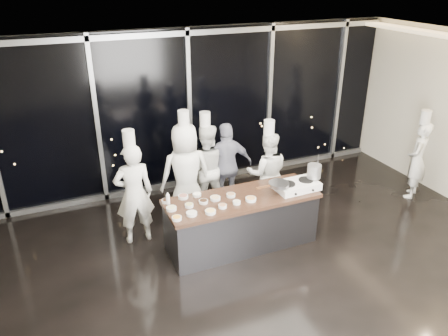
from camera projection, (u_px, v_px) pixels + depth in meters
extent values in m
plane|color=black|center=(266.00, 276.00, 6.52)|extent=(9.00, 9.00, 0.00)
cube|color=beige|center=(188.00, 109.00, 8.78)|extent=(9.00, 0.02, 3.20)
cube|color=silver|center=(277.00, 60.00, 5.19)|extent=(9.00, 7.00, 0.02)
cube|color=black|center=(189.00, 110.00, 8.73)|extent=(8.90, 0.04, 3.18)
cube|color=#94989C|center=(187.00, 33.00, 8.06)|extent=(8.90, 0.08, 0.10)
cube|color=#94989C|center=(192.00, 181.00, 9.34)|extent=(8.90, 0.08, 0.10)
cube|color=#94989C|center=(97.00, 122.00, 8.05)|extent=(0.08, 0.08, 3.20)
cube|color=#94989C|center=(190.00, 111.00, 8.69)|extent=(0.08, 0.08, 3.20)
cube|color=#94989C|center=(269.00, 101.00, 9.33)|extent=(0.08, 0.08, 3.20)
cube|color=#94989C|center=(339.00, 93.00, 9.97)|extent=(0.08, 0.08, 3.20)
cube|color=#36353A|center=(241.00, 223.00, 7.10)|extent=(2.40, 0.80, 0.84)
cube|color=#3D2519|center=(242.00, 198.00, 6.91)|extent=(2.46, 0.86, 0.06)
cube|color=white|center=(297.00, 186.00, 7.12)|extent=(0.71, 0.45, 0.12)
cylinder|color=black|center=(288.00, 184.00, 7.03)|extent=(0.24, 0.24, 0.02)
cylinder|color=black|center=(306.00, 180.00, 7.16)|extent=(0.24, 0.24, 0.02)
cylinder|color=black|center=(296.00, 194.00, 6.88)|extent=(0.04, 0.02, 0.04)
cylinder|color=black|center=(313.00, 190.00, 7.00)|extent=(0.04, 0.02, 0.04)
cylinder|color=gray|center=(279.00, 184.00, 6.94)|extent=(0.34, 0.34, 0.05)
cube|color=#4C2B14|center=(263.00, 187.00, 6.83)|extent=(0.24, 0.04, 0.02)
cylinder|color=#A5A5A7|center=(314.00, 171.00, 7.17)|extent=(0.23, 0.23, 0.23)
cylinder|color=silver|center=(177.00, 218.00, 6.27)|extent=(0.14, 0.14, 0.04)
cylinder|color=orange|center=(177.00, 217.00, 6.26)|extent=(0.12, 0.12, 0.01)
cylinder|color=silver|center=(171.00, 209.00, 6.52)|extent=(0.16, 0.16, 0.04)
cylinder|color=#B9BA83|center=(171.00, 208.00, 6.51)|extent=(0.13, 0.13, 0.01)
cylinder|color=silver|center=(166.00, 201.00, 6.73)|extent=(0.13, 0.13, 0.04)
cylinder|color=black|center=(166.00, 200.00, 6.72)|extent=(0.11, 0.11, 0.01)
cylinder|color=silver|center=(192.00, 214.00, 6.39)|extent=(0.16, 0.16, 0.04)
cylinder|color=beige|center=(192.00, 213.00, 6.38)|extent=(0.13, 0.13, 0.01)
cylinder|color=silver|center=(189.00, 205.00, 6.60)|extent=(0.13, 0.13, 0.04)
cylinder|color=tan|center=(189.00, 205.00, 6.60)|extent=(0.11, 0.11, 0.01)
cylinder|color=silver|center=(183.00, 197.00, 6.86)|extent=(0.16, 0.16, 0.04)
cylinder|color=#94594A|center=(183.00, 196.00, 6.85)|extent=(0.13, 0.13, 0.01)
cylinder|color=silver|center=(210.00, 212.00, 6.44)|extent=(0.16, 0.16, 0.04)
cylinder|color=#EDBD61|center=(210.00, 211.00, 6.43)|extent=(0.13, 0.13, 0.01)
cylinder|color=silver|center=(203.00, 202.00, 6.71)|extent=(0.14, 0.14, 0.04)
cylinder|color=black|center=(203.00, 201.00, 6.71)|extent=(0.12, 0.12, 0.01)
cylinder|color=silver|center=(197.00, 195.00, 6.92)|extent=(0.14, 0.14, 0.04)
cylinder|color=white|center=(197.00, 194.00, 6.91)|extent=(0.11, 0.11, 0.01)
cylinder|color=silver|center=(222.00, 206.00, 6.58)|extent=(0.13, 0.13, 0.04)
cylinder|color=#A36941|center=(222.00, 205.00, 6.58)|extent=(0.10, 0.10, 0.01)
cylinder|color=silver|center=(215.00, 198.00, 6.81)|extent=(0.16, 0.16, 0.04)
cylinder|color=tan|center=(215.00, 197.00, 6.80)|extent=(0.13, 0.13, 0.01)
cylinder|color=silver|center=(237.00, 202.00, 6.69)|extent=(0.12, 0.12, 0.04)
cylinder|color=beige|center=(237.00, 202.00, 6.68)|extent=(0.10, 0.10, 0.01)
cylinder|color=silver|center=(231.00, 195.00, 6.90)|extent=(0.14, 0.14, 0.04)
cylinder|color=#A07148|center=(231.00, 194.00, 6.89)|extent=(0.12, 0.12, 0.01)
cylinder|color=silver|center=(251.00, 199.00, 6.78)|extent=(0.17, 0.17, 0.04)
cylinder|color=#CA8A43|center=(251.00, 198.00, 6.78)|extent=(0.14, 0.14, 0.01)
cylinder|color=white|center=(168.00, 199.00, 6.66)|extent=(0.06, 0.06, 0.16)
cone|color=white|center=(168.00, 193.00, 6.61)|extent=(0.05, 0.05, 0.05)
imported|color=silver|center=(134.00, 194.00, 7.05)|extent=(0.64, 0.42, 1.73)
cylinder|color=silver|center=(129.00, 138.00, 6.65)|extent=(0.19, 0.19, 0.26)
imported|color=silver|center=(186.00, 174.00, 7.63)|extent=(0.93, 0.63, 1.84)
cylinder|color=silver|center=(184.00, 118.00, 7.20)|extent=(0.20, 0.20, 0.26)
imported|color=silver|center=(206.00, 167.00, 8.07)|extent=(0.97, 0.86, 1.67)
cylinder|color=silver|center=(205.00, 119.00, 7.68)|extent=(0.24, 0.24, 0.26)
imported|color=#131636|center=(227.00, 166.00, 8.13)|extent=(1.00, 0.46, 1.67)
imported|color=silver|center=(267.00, 173.00, 7.95)|extent=(0.93, 0.84, 1.57)
cylinder|color=silver|center=(269.00, 127.00, 7.58)|extent=(0.25, 0.25, 0.26)
imported|color=silver|center=(417.00, 160.00, 8.51)|extent=(0.68, 0.63, 1.56)
cylinder|color=silver|center=(426.00, 117.00, 8.15)|extent=(0.27, 0.27, 0.26)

